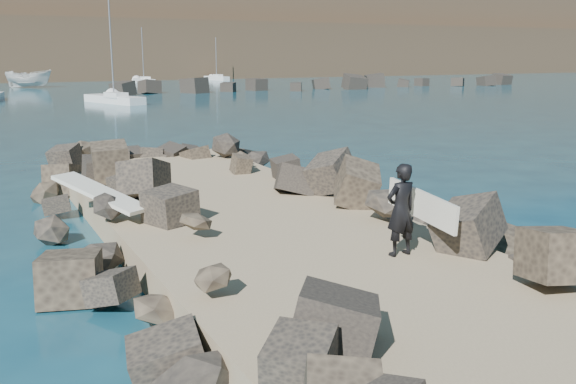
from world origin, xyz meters
name	(u,v)px	position (x,y,z in m)	size (l,w,h in m)	color
ground	(267,251)	(0.00, 0.00, 0.00)	(800.00, 800.00, 0.00)	#0F384C
jetty	(312,265)	(0.00, -2.00, 0.30)	(6.00, 26.00, 0.60)	#8C7759
riprap_left	(152,270)	(-2.90, -1.50, 0.50)	(2.60, 22.00, 1.00)	black
riprap_right	(420,229)	(2.90, -1.50, 0.50)	(2.60, 22.00, 1.00)	black
breakwater_secondary	(337,84)	(35.00, 55.00, 0.60)	(52.00, 4.00, 1.20)	black
headland	(22,3)	(10.00, 160.00, 16.00)	(360.00, 140.00, 32.00)	#2D4919
surfboard_resting	(100,198)	(-3.02, 2.21, 1.04)	(0.63, 2.54, 0.08)	silver
boat_imported	(29,79)	(2.32, 75.32, 1.11)	(2.17, 5.76, 2.22)	silver
surfer_with_board	(404,209)	(1.30, -3.01, 1.45)	(0.86, 2.08, 1.68)	black
sailboat_c	(114,99)	(6.20, 44.10, 0.35)	(3.94, 7.36, 8.73)	white
sailboat_f	(217,78)	(31.29, 85.75, 0.35)	(2.46, 5.67, 6.84)	white
sailboat_d	(144,81)	(18.31, 80.89, 0.35)	(1.58, 6.62, 8.00)	white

